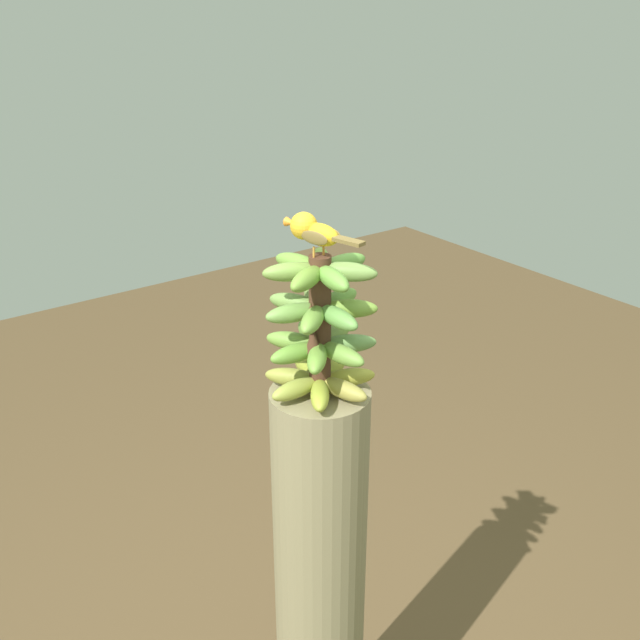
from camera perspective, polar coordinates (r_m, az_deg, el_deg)
name	(u,v)px	position (r m, az deg, el deg)	size (l,w,h in m)	color
banana_tree	(320,602)	(2.07, 0.00, -21.47)	(0.24, 0.24, 1.30)	#847A56
banana_bunch	(320,327)	(1.59, -0.01, -0.55)	(0.26, 0.26, 0.33)	#4C2D1E
perched_bird	(312,231)	(1.52, -0.61, 7.10)	(0.20, 0.08, 0.09)	#C68933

